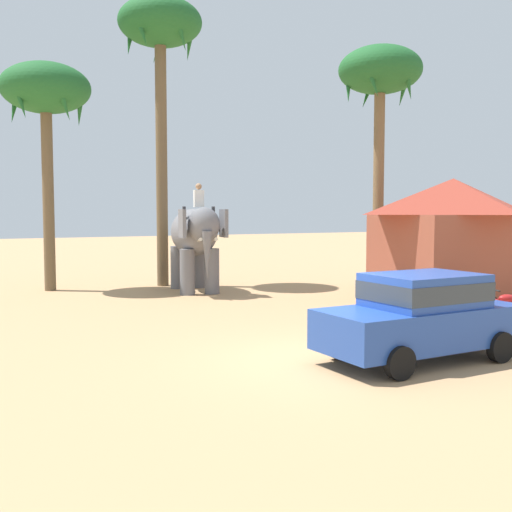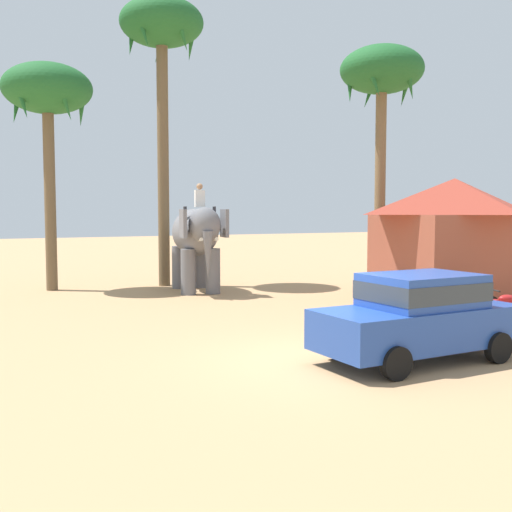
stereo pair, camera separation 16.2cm
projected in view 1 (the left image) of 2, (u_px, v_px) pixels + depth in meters
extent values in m
plane|color=tan|center=(325.00, 359.00, 11.95)|extent=(120.00, 120.00, 0.00)
cube|color=#23479E|center=(420.00, 326.00, 11.80)|extent=(4.15, 1.81, 0.76)
cube|color=#23479E|center=(424.00, 290.00, 11.79)|extent=(2.14, 1.62, 0.64)
cube|color=#2D3842|center=(424.00, 290.00, 11.79)|extent=(2.16, 1.64, 0.35)
cylinder|color=black|center=(400.00, 363.00, 10.47)|extent=(0.60, 0.20, 0.60)
cylinder|color=black|center=(340.00, 344.00, 11.95)|extent=(0.60, 0.20, 0.60)
cylinder|color=black|center=(500.00, 347.00, 11.70)|extent=(0.60, 0.20, 0.60)
cylinder|color=black|center=(435.00, 332.00, 13.18)|extent=(0.60, 0.20, 0.60)
ellipsoid|color=slate|center=(194.00, 232.00, 22.12)|extent=(2.09, 3.32, 1.70)
cylinder|color=slate|center=(212.00, 271.00, 21.47)|extent=(0.52, 0.52, 1.60)
cylinder|color=slate|center=(187.00, 272.00, 21.20)|extent=(0.52, 0.52, 1.60)
cylinder|color=slate|center=(200.00, 267.00, 23.23)|extent=(0.52, 0.52, 1.60)
cylinder|color=slate|center=(178.00, 267.00, 22.97)|extent=(0.52, 0.52, 1.60)
ellipsoid|color=slate|center=(204.00, 225.00, 20.55)|extent=(1.25, 1.17, 1.20)
cube|color=slate|center=(224.00, 223.00, 20.86)|extent=(0.25, 0.81, 0.96)
cube|color=slate|center=(182.00, 223.00, 20.42)|extent=(0.25, 0.81, 0.96)
cone|color=slate|center=(207.00, 255.00, 20.20)|extent=(0.41, 0.41, 1.60)
cone|color=beige|center=(214.00, 240.00, 20.29)|extent=(0.21, 0.57, 0.21)
cone|color=beige|center=(199.00, 240.00, 20.13)|extent=(0.21, 0.57, 0.21)
cube|color=white|center=(199.00, 199.00, 21.22)|extent=(0.38, 0.29, 0.60)
sphere|color=#A87A56|center=(199.00, 186.00, 21.19)|extent=(0.22, 0.22, 0.22)
cylinder|color=#333338|center=(213.00, 214.00, 21.42)|extent=(0.12, 0.12, 0.55)
cylinder|color=#333338|center=(184.00, 214.00, 21.10)|extent=(0.12, 0.12, 0.55)
cylinder|color=black|center=(490.00, 314.00, 15.44)|extent=(0.60, 0.28, 0.60)
cube|color=red|center=(512.00, 305.00, 15.51)|extent=(1.03, 0.51, 0.32)
ellipsoid|color=red|center=(507.00, 298.00, 15.48)|extent=(0.49, 0.37, 0.20)
cylinder|color=black|center=(494.00, 290.00, 15.40)|extent=(0.21, 0.53, 0.04)
cylinder|color=black|center=(446.00, 306.00, 16.76)|extent=(0.59, 0.34, 0.60)
cylinder|color=black|center=(489.00, 306.00, 16.80)|extent=(0.59, 0.34, 0.60)
cube|color=olive|center=(468.00, 298.00, 16.76)|extent=(1.01, 0.61, 0.32)
ellipsoid|color=olive|center=(463.00, 292.00, 16.74)|extent=(0.50, 0.40, 0.20)
cube|color=black|center=(477.00, 292.00, 16.76)|extent=(0.49, 0.39, 0.12)
cylinder|color=black|center=(450.00, 284.00, 16.71)|extent=(0.27, 0.52, 0.04)
cylinder|color=black|center=(419.00, 300.00, 17.95)|extent=(0.58, 0.36, 0.60)
cylinder|color=black|center=(460.00, 300.00, 17.95)|extent=(0.58, 0.36, 0.60)
cube|color=olive|center=(440.00, 292.00, 17.93)|extent=(1.00, 0.65, 0.32)
ellipsoid|color=olive|center=(435.00, 286.00, 17.92)|extent=(0.50, 0.42, 0.20)
cube|color=black|center=(449.00, 286.00, 17.92)|extent=(0.49, 0.40, 0.12)
cylinder|color=black|center=(423.00, 279.00, 17.90)|extent=(0.29, 0.51, 0.04)
cylinder|color=black|center=(386.00, 295.00, 19.11)|extent=(0.60, 0.29, 0.60)
cylinder|color=black|center=(422.00, 294.00, 19.29)|extent=(0.60, 0.29, 0.60)
cube|color=navy|center=(404.00, 287.00, 19.18)|extent=(1.03, 0.52, 0.32)
ellipsoid|color=navy|center=(400.00, 282.00, 19.15)|extent=(0.49, 0.37, 0.20)
cube|color=black|center=(412.00, 281.00, 19.21)|extent=(0.49, 0.35, 0.12)
cylinder|color=black|center=(389.00, 275.00, 19.08)|extent=(0.21, 0.53, 0.04)
cylinder|color=brown|center=(48.00, 193.00, 22.16)|extent=(0.41, 0.41, 7.14)
ellipsoid|color=#1E5B28|center=(46.00, 88.00, 21.88)|extent=(3.20, 3.20, 1.80)
cone|color=#1E5B28|center=(80.00, 105.00, 22.47)|extent=(0.40, 0.92, 1.64)
cone|color=#1E5B28|center=(51.00, 108.00, 23.10)|extent=(0.91, 0.57, 1.67)
cone|color=#1E5B28|center=(15.00, 103.00, 22.10)|extent=(0.73, 0.83, 1.69)
cone|color=#1E5B28|center=(19.00, 96.00, 20.85)|extent=(0.73, 0.83, 1.69)
cone|color=#1E5B28|center=(62.00, 98.00, 21.08)|extent=(0.91, 0.57, 1.67)
cylinder|color=brown|center=(379.00, 182.00, 23.65)|extent=(0.42, 0.42, 8.13)
ellipsoid|color=#1E5B28|center=(380.00, 70.00, 23.34)|extent=(3.20, 3.20, 1.80)
cone|color=#1E5B28|center=(404.00, 86.00, 23.93)|extent=(0.40, 0.92, 1.64)
cone|color=#1E5B28|center=(369.00, 89.00, 24.56)|extent=(0.91, 0.57, 1.67)
cone|color=#1E5B28|center=(348.00, 84.00, 23.56)|extent=(0.73, 0.83, 1.69)
cone|color=#1E5B28|center=(371.00, 77.00, 22.31)|extent=(0.73, 0.83, 1.69)
cone|color=#1E5B28|center=(408.00, 78.00, 22.53)|extent=(0.91, 0.57, 1.67)
cylinder|color=brown|center=(162.00, 158.00, 23.53)|extent=(0.44, 0.44, 9.90)
ellipsoid|color=#1E5B28|center=(160.00, 22.00, 23.16)|extent=(3.20, 3.20, 1.80)
cone|color=#1E5B28|center=(190.00, 40.00, 23.74)|extent=(0.40, 0.92, 1.64)
cone|color=#1E5B28|center=(160.00, 44.00, 24.37)|extent=(0.91, 0.57, 1.67)
cone|color=#1E5B28|center=(130.00, 37.00, 23.37)|extent=(0.73, 0.83, 1.69)
cone|color=#1E5B28|center=(141.00, 27.00, 22.12)|extent=(0.73, 0.83, 1.69)
cone|color=#1E5B28|center=(180.00, 29.00, 22.35)|extent=(0.91, 0.57, 1.67)
cube|color=#994C38|center=(452.00, 256.00, 20.40)|extent=(4.68, 3.95, 2.80)
pyramid|color=#9E3828|center=(453.00, 197.00, 20.26)|extent=(5.32, 4.59, 1.20)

